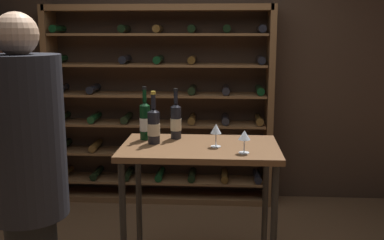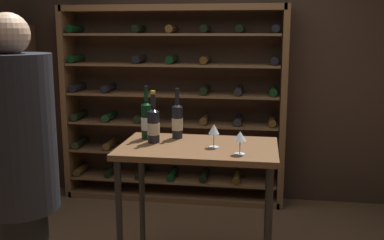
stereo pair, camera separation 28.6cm
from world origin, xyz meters
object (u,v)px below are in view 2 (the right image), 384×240
Objects in this scene: wine_bottle_green_slim at (146,120)px; wine_bottle_gold_foil at (177,120)px; wine_glass_stemmed_center at (214,130)px; wine_glass_stemmed_left at (240,137)px; person_bystander_red_print at (19,168)px; tasting_table at (198,162)px; display_cabinet at (13,113)px; wine_rack at (173,107)px; wine_bottle_amber_reserve at (153,125)px.

wine_bottle_gold_foil is at bearing 12.07° from wine_bottle_green_slim.
wine_glass_stemmed_center is (0.29, -0.23, -0.01)m from wine_bottle_gold_foil.
person_bystander_red_print is at bearing -152.73° from wine_glass_stemmed_left.
wine_bottle_green_slim is at bearing -167.93° from wine_bottle_gold_foil.
person_bystander_red_print reaches higher than wine_bottle_green_slim.
display_cabinet is at bearing 148.02° from tasting_table.
tasting_table is 0.37m from wine_bottle_gold_foil.
wine_rack is 15.32× the size of wine_glass_stemmed_left.
wine_bottle_gold_foil is 2.46× the size of wine_glass_stemmed_left.
wine_bottle_gold_foil is (0.69, 0.97, 0.09)m from person_bystander_red_print.
wine_glass_stemmed_left is at bearing -31.95° from display_cabinet.
wine_rack is 6.24× the size of wine_bottle_amber_reserve.
wine_rack reaches higher than wine_glass_stemmed_left.
tasting_table is 0.50m from wine_bottle_green_slim.
wine_bottle_green_slim reaches higher than tasting_table.
display_cabinet is at bearing 149.72° from wine_bottle_gold_foil.
tasting_table is at bearing -20.28° from wine_bottle_green_slim.
tasting_table is at bearing -72.36° from wine_rack.
wine_bottle_green_slim is at bearing -34.30° from display_cabinet.
wine_rack reaches higher than wine_bottle_gold_foil.
wine_glass_stemmed_left is at bearing -38.32° from wine_bottle_gold_foil.
wine_bottle_amber_reserve is at bearing 170.74° from wine_glass_stemmed_center.
wine_bottle_green_slim is 0.76m from wine_glass_stemmed_left.
wine_rack is 2.32m from person_bystander_red_print.
person_bystander_red_print is at bearing -138.24° from tasting_table.
wine_bottle_green_slim is (0.47, 0.93, 0.10)m from person_bystander_red_print.
wine_glass_stemmed_center is at bearing 77.17° from person_bystander_red_print.
wine_bottle_amber_reserve is 2.46× the size of wine_glass_stemmed_left.
wine_bottle_green_slim is (-0.22, -0.05, 0.01)m from wine_bottle_gold_foil.
wine_bottle_green_slim is (-0.40, 0.15, 0.26)m from tasting_table.
display_cabinet is 4.94× the size of wine_bottle_gold_foil.
wine_glass_stemmed_left is at bearing -65.47° from wine_rack.
wine_rack reaches higher than person_bystander_red_print.
display_cabinet is (-2.16, 1.35, 0.05)m from tasting_table.
wine_rack is 1.48m from wine_bottle_amber_reserve.
wine_rack is 1.26× the size of display_cabinet.
wine_glass_stemmed_center is 0.23m from wine_glass_stemmed_left.
wine_rack is 1.37m from wine_bottle_green_slim.
wine_rack is 6.23× the size of wine_bottle_gold_foil.
wine_glass_stemmed_left is (0.47, -0.37, -0.02)m from wine_bottle_gold_foil.
wine_rack is 1.85m from wine_glass_stemmed_left.
wine_bottle_gold_foil reaches higher than wine_glass_stemmed_center.
wine_glass_stemmed_center reaches higher than tasting_table.
display_cabinet is 4.72× the size of wine_bottle_green_slim.
person_bystander_red_print reaches higher than tasting_table.
wine_glass_stemmed_center is at bearing -37.76° from wine_bottle_gold_foil.
person_bystander_red_print is (-0.39, -2.28, 0.03)m from wine_rack.
wine_rack is at bearing 120.08° from person_bystander_red_print.
wine_rack is at bearing 102.71° from wine_bottle_gold_foil.
tasting_table is 0.26m from wine_glass_stemmed_center.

